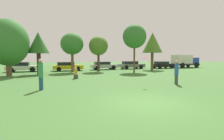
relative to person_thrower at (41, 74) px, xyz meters
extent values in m
plane|color=#3D6B2D|center=(4.76, -4.76, -1.01)|extent=(120.00, 120.00, 0.00)
cylinder|color=navy|center=(0.00, 0.00, -0.62)|extent=(0.25, 0.25, 0.78)
cylinder|color=#337F4C|center=(0.00, 0.00, 0.25)|extent=(0.30, 0.30, 0.96)
sphere|color=tan|center=(0.00, 0.00, 0.83)|extent=(0.23, 0.23, 0.23)
cylinder|color=#3F3F47|center=(9.65, -0.77, -0.66)|extent=(0.25, 0.25, 0.71)
cylinder|color=#2659A5|center=(9.65, -0.77, 0.14)|extent=(0.30, 0.30, 0.87)
sphere|color=tan|center=(9.65, -0.77, 0.69)|extent=(0.26, 0.26, 0.26)
cylinder|color=#F21E72|center=(7.01, -0.56, 1.00)|extent=(0.26, 0.26, 0.09)
cube|color=#3F3F47|center=(2.73, 5.03, -0.82)|extent=(0.39, 0.33, 0.39)
cylinder|color=#BF8C26|center=(2.73, 5.03, -0.37)|extent=(0.29, 0.29, 0.51)
sphere|color=beige|center=(2.73, 5.03, -0.01)|extent=(0.23, 0.23, 0.23)
cylinder|color=brown|center=(-3.89, 9.55, 0.21)|extent=(0.56, 0.56, 2.44)
ellipsoid|color=#33702D|center=(-3.89, 9.55, 2.62)|extent=(4.31, 4.31, 5.00)
cylinder|color=#473323|center=(-0.96, 10.64, 0.25)|extent=(0.47, 0.47, 2.52)
cone|color=#286023|center=(-0.96, 10.64, 2.75)|extent=(2.49, 2.49, 2.49)
cylinder|color=brown|center=(3.14, 12.45, 0.49)|extent=(0.37, 0.37, 3.00)
ellipsoid|color=#33702D|center=(3.14, 12.45, 2.84)|extent=(3.08, 3.08, 2.93)
cylinder|color=#473323|center=(6.78, 12.31, 0.44)|extent=(0.32, 0.32, 2.90)
sphere|color=#4C7528|center=(6.78, 12.31, 2.64)|extent=(2.72, 2.72, 2.72)
cylinder|color=brown|center=(11.36, 10.11, 0.98)|extent=(0.24, 0.24, 3.98)
sphere|color=#33702D|center=(11.36, 10.11, 3.86)|extent=(3.27, 3.27, 3.27)
cylinder|color=brown|center=(15.53, 12.25, 0.37)|extent=(0.43, 0.43, 2.76)
cone|color=#4C7528|center=(15.53, 12.25, 3.32)|extent=(3.15, 3.15, 3.15)
cube|color=silver|center=(-3.43, 15.08, -0.44)|extent=(4.23, 1.87, 0.56)
cube|color=black|center=(-3.75, 15.08, 0.09)|extent=(2.34, 1.62, 0.49)
cylinder|color=black|center=(-2.15, 16.00, -0.67)|extent=(0.69, 0.22, 0.69)
cylinder|color=black|center=(-2.11, 14.22, -0.67)|extent=(0.69, 0.22, 0.69)
cylinder|color=black|center=(-4.75, 15.95, -0.67)|extent=(0.69, 0.22, 0.69)
cylinder|color=black|center=(-4.71, 14.17, -0.67)|extent=(0.69, 0.22, 0.69)
cube|color=gold|center=(2.70, 14.87, -0.46)|extent=(4.40, 1.84, 0.57)
cube|color=black|center=(2.38, 14.86, 0.06)|extent=(2.43, 1.59, 0.47)
cylinder|color=black|center=(4.04, 15.77, -0.70)|extent=(0.64, 0.22, 0.63)
cylinder|color=black|center=(4.07, 14.02, -0.70)|extent=(0.64, 0.22, 0.63)
cylinder|color=black|center=(1.33, 15.71, -0.70)|extent=(0.64, 0.22, 0.63)
cylinder|color=black|center=(1.37, 13.97, -0.70)|extent=(0.64, 0.22, 0.63)
cube|color=#B2B2B7|center=(8.49, 15.38, -0.43)|extent=(4.34, 1.80, 0.56)
cube|color=black|center=(8.16, 15.37, 0.06)|extent=(2.40, 1.55, 0.43)
cylinder|color=black|center=(9.80, 16.26, -0.66)|extent=(0.71, 0.20, 0.70)
cylinder|color=black|center=(9.84, 14.55, -0.66)|extent=(0.71, 0.20, 0.70)
cylinder|color=black|center=(7.14, 16.20, -0.66)|extent=(0.71, 0.20, 0.70)
cylinder|color=black|center=(7.17, 14.49, -0.66)|extent=(0.71, 0.20, 0.70)
cube|color=slate|center=(13.55, 15.62, -0.45)|extent=(4.50, 1.77, 0.56)
cube|color=black|center=(13.22, 15.61, 0.07)|extent=(2.49, 1.53, 0.48)
cylinder|color=black|center=(14.92, 16.49, -0.68)|extent=(0.68, 0.21, 0.67)
cylinder|color=black|center=(14.95, 14.81, -0.68)|extent=(0.68, 0.21, 0.67)
cylinder|color=black|center=(12.15, 16.43, -0.68)|extent=(0.68, 0.21, 0.67)
cylinder|color=black|center=(12.18, 14.75, -0.68)|extent=(0.68, 0.21, 0.67)
cube|color=black|center=(19.38, 14.83, -0.45)|extent=(3.99, 1.80, 0.58)
cube|color=black|center=(19.08, 14.83, 0.05)|extent=(2.21, 1.56, 0.40)
cylinder|color=black|center=(20.59, 15.72, -0.69)|extent=(0.65, 0.21, 0.65)
cylinder|color=black|center=(20.62, 14.00, -0.69)|extent=(0.65, 0.21, 0.65)
cylinder|color=black|center=(18.13, 15.67, -0.69)|extent=(0.65, 0.21, 0.65)
cylinder|color=black|center=(18.17, 13.95, -0.69)|extent=(0.65, 0.21, 0.65)
cube|color=#2D2D33|center=(24.84, 15.58, -0.37)|extent=(5.50, 2.30, 0.30)
cube|color=#1E389E|center=(26.53, 15.61, 0.34)|extent=(1.79, 2.11, 1.12)
cube|color=beige|center=(24.08, 15.56, 0.61)|extent=(3.43, 2.26, 1.65)
cylinder|color=black|center=(26.73, 16.71, -0.52)|extent=(0.99, 0.24, 0.99)
cylinder|color=black|center=(26.77, 14.52, -0.52)|extent=(0.99, 0.24, 0.99)
cylinder|color=black|center=(23.32, 16.64, -0.52)|extent=(0.99, 0.24, 0.99)
cylinder|color=black|center=(23.36, 14.45, -0.52)|extent=(0.99, 0.24, 0.99)
camera|label=1|loc=(0.86, -11.55, 1.08)|focal=27.47mm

